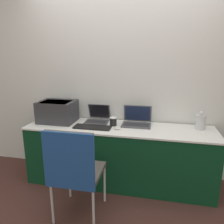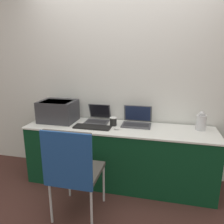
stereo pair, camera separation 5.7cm
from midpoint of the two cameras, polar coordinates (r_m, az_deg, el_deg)
ground_plane at (r=2.79m, az=1.11°, el=-20.71°), size 14.00×14.00×0.00m
wall_back at (r=2.90m, az=3.88°, el=8.46°), size 8.00×0.05×2.60m
table at (r=2.83m, az=2.38°, el=-11.20°), size 2.32×0.59×0.75m
printer at (r=2.96m, az=-13.38°, el=0.44°), size 0.46×0.37×0.28m
laptop_left at (r=2.90m, az=-3.16°, el=-1.57°), size 0.30×0.31×0.22m
laptop_right at (r=2.78m, az=7.08°, el=-2.31°), size 0.36×0.29×0.23m
external_keyboard at (r=2.67m, az=-4.56°, el=-3.95°), size 0.45×0.16×0.02m
coffee_cup at (r=2.73m, az=0.91°, el=-2.50°), size 0.09×0.09×0.11m
mouse at (r=2.59m, az=1.90°, el=-4.37°), size 0.07×0.05×0.03m
metal_pitcher at (r=2.78m, az=22.81°, el=-2.37°), size 0.11×0.11×0.22m
chair at (r=2.15m, az=-9.58°, el=-13.72°), size 0.47×0.49×0.98m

